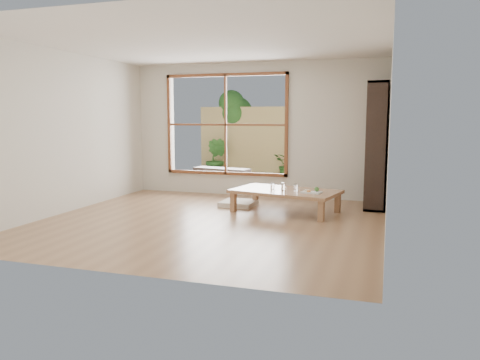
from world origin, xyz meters
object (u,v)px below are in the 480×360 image
object	(u,v)px
low_table	(285,193)
bookshelf	(377,146)
food_tray	(312,191)
garden_bench	(222,171)

from	to	relation	value
low_table	bookshelf	world-z (taller)	bookshelf
bookshelf	food_tray	world-z (taller)	bookshelf
low_table	food_tray	bearing A→B (deg)	-8.66
bookshelf	garden_bench	distance (m)	3.66
low_table	food_tray	xyz separation A→B (m)	(0.47, -0.18, 0.07)
food_tray	bookshelf	bearing A→B (deg)	60.01
food_tray	garden_bench	xyz separation A→B (m)	(-2.39, 2.45, -0.02)
bookshelf	food_tray	bearing A→B (deg)	-130.55
low_table	bookshelf	xyz separation A→B (m)	(1.39, 0.90, 0.74)
low_table	garden_bench	distance (m)	2.98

